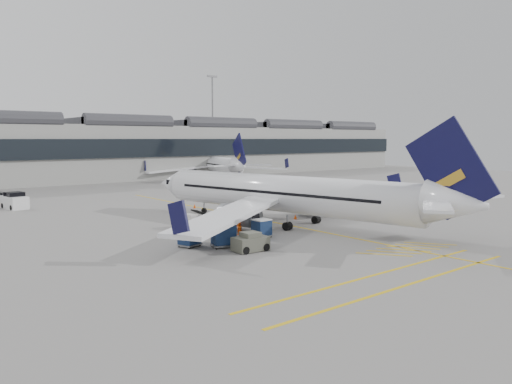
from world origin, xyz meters
TOP-DOWN VIEW (x-y plane):
  - ground at (0.00, 0.00)m, footprint 220.00×220.00m
  - terminal at (0.00, 71.93)m, footprint 200.00×20.45m
  - apron_markings at (10.00, 10.00)m, footprint 0.25×60.00m
  - airliner_main at (10.12, 6.69)m, footprint 34.07×37.57m
  - airliner_far at (38.59, 60.87)m, footprint 31.25×34.61m
  - belt_loader at (2.47, 10.75)m, footprint 4.43×1.82m
  - baggage_cart_a at (3.64, 8.15)m, footprint 2.01×1.85m
  - baggage_cart_b at (4.09, 3.40)m, footprint 1.55×1.30m
  - baggage_cart_c at (-0.57, 2.38)m, footprint 2.17×1.96m
  - baggage_cart_d at (-2.52, 4.19)m, footprint 1.89×1.71m
  - ramp_agent_a at (4.04, 7.11)m, footprint 0.73×0.69m
  - ramp_agent_b at (3.25, 5.59)m, footprint 0.87×0.73m
  - pushback_tug at (0.21, 0.01)m, footprint 2.64×1.70m
  - safety_cone_nose at (9.27, 22.36)m, footprint 0.37×0.37m
  - safety_cone_engine at (13.03, 8.67)m, footprint 0.37×0.37m
  - service_van_mid at (-7.73, 35.58)m, footprint 2.48×4.13m
  - service_van_right at (24.95, 37.76)m, footprint 3.72×3.44m

SIDE VIEW (x-z plane):
  - ground at x=0.00m, z-range 0.00..0.00m
  - apron_markings at x=10.00m, z-range 0.00..0.01m
  - safety_cone_engine at x=13.03m, z-range 0.00..0.51m
  - safety_cone_nose at x=9.27m, z-range 0.00..0.52m
  - belt_loader at x=2.47m, z-range -0.37..1.41m
  - pushback_tug at x=0.21m, z-range -0.08..1.36m
  - service_van_right at x=24.95m, z-range -0.09..1.65m
  - ramp_agent_b at x=3.25m, z-range 0.00..1.58m
  - ramp_agent_a at x=4.04m, z-range 0.00..1.68m
  - baggage_cart_b at x=4.09m, z-range 0.06..1.63m
  - baggage_cart_d at x=-2.52m, z-range 0.06..1.72m
  - service_van_mid at x=-7.73m, z-range -0.11..1.89m
  - baggage_cart_a at x=3.64m, z-range 0.06..1.78m
  - baggage_cart_c at x=-0.57m, z-range 0.07..1.97m
  - airliner_far at x=38.59m, z-range -1.94..7.49m
  - airliner_main at x=10.12m, z-range -2.08..8.00m
  - terminal at x=0.00m, z-range -0.06..12.34m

